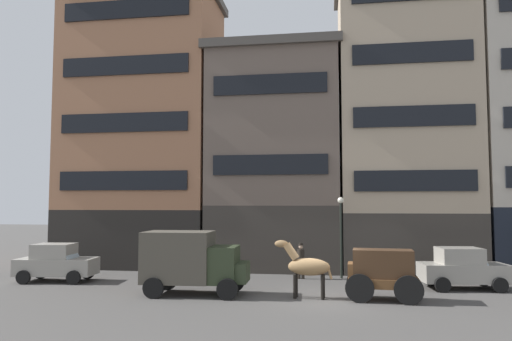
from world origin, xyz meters
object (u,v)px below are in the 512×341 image
cargo_wagon (382,271)px  delivery_truck_near (192,260)px  draft_horse (306,266)px  sedan_light (462,268)px  streetlamp_curbside (341,225)px  sedan_dark (56,263)px  pedestrian_officer (301,259)px

cargo_wagon → delivery_truck_near: 7.72m
draft_horse → sedan_light: draft_horse is taller
delivery_truck_near → streetlamp_curbside: bearing=40.4°
streetlamp_curbside → delivery_truck_near: bearing=-139.6°
sedan_dark → sedan_light: (19.03, 0.79, 0.00)m
sedan_dark → pedestrian_officer: size_ratio=2.15×
pedestrian_officer → sedan_light: bearing=-14.4°
delivery_truck_near → sedan_light: delivery_truck_near is taller
sedan_light → streetlamp_curbside: bearing=156.0°
draft_horse → streetlamp_curbside: 5.74m
pedestrian_officer → delivery_truck_near: bearing=-131.1°
draft_horse → delivery_truck_near: bearing=-179.9°
cargo_wagon → sedan_dark: bearing=171.7°
delivery_truck_near → streetlamp_curbside: (6.30, 5.36, 1.25)m
draft_horse → sedan_dark: 12.47m
cargo_wagon → pedestrian_officer: 5.99m
delivery_truck_near → cargo_wagon: bearing=0.0°
delivery_truck_near → sedan_dark: bearing=163.4°
sedan_dark → pedestrian_officer: 12.07m
draft_horse → streetlamp_curbside: bearing=74.0°
draft_horse → delivery_truck_near: delivery_truck_near is taller
sedan_dark → pedestrian_officer: (11.77, 2.66, 0.07)m
pedestrian_officer → sedan_dark: bearing=-167.2°
delivery_truck_near → streetlamp_curbside: 8.36m
draft_horse → delivery_truck_near: 4.77m
cargo_wagon → draft_horse: size_ratio=1.28×
sedan_dark → pedestrian_officer: bearing=12.8°
draft_horse → sedan_light: bearing=24.1°
streetlamp_curbside → draft_horse: bearing=-106.0°
sedan_light → draft_horse: bearing=-155.9°
cargo_wagon → streetlamp_curbside: streetlamp_curbside is taller
cargo_wagon → streetlamp_curbside: 5.75m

